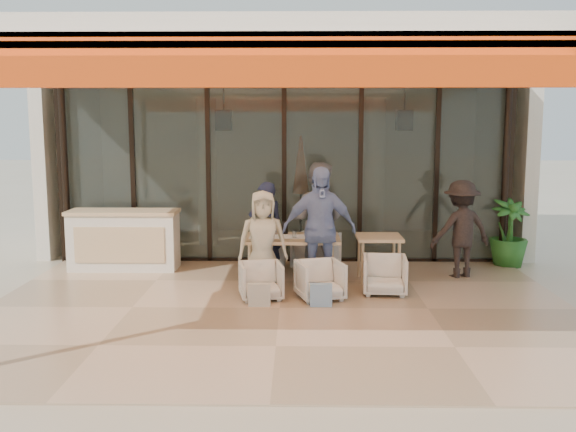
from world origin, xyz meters
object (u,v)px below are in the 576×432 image
chair_far_right (316,249)px  potted_palm (509,232)px  standing_woman (461,229)px  host_counter (124,240)px  dining_table (291,240)px  chair_near_right (320,279)px  chair_near_left (261,279)px  side_table (379,243)px  diner_cream (263,241)px  diner_navy (266,229)px  side_chair (385,273)px  diner_periwinkle (319,230)px  diner_grey (317,220)px  chair_far_left (267,252)px

chair_far_right → potted_palm: (3.38, 0.34, 0.25)m
potted_palm → standing_woman: bearing=-140.4°
host_counter → dining_table: (2.85, -0.85, 0.16)m
chair_far_right → chair_near_right: size_ratio=1.13×
chair_near_left → side_table: (1.80, 1.06, 0.34)m
diner_cream → side_table: 1.89m
diner_navy → side_table: 1.84m
host_counter → side_chair: size_ratio=2.89×
chair_near_right → potted_palm: potted_palm is taller
chair_far_right → standing_woman: size_ratio=0.44×
chair_far_right → diner_periwinkle: size_ratio=0.38×
diner_grey → potted_palm: 3.49m
host_counter → chair_near_right: size_ratio=2.96×
side_table → standing_woman: (1.36, 0.31, 0.16)m
host_counter → diner_navy: (2.43, -0.41, 0.25)m
dining_table → chair_near_left: bearing=-113.3°
side_chair → diner_navy: bearing=153.6°
side_table → side_chair: (0.00, -0.75, -0.32)m
dining_table → potted_palm: size_ratio=1.25×
diner_grey → diner_cream: size_ratio=1.24×
chair_near_left → standing_woman: size_ratio=0.37×
chair_far_left → diner_navy: diner_navy is taller
dining_table → diner_navy: bearing=132.8°
chair_far_left → side_table: bearing=156.0°
diner_periwinkle → standing_woman: size_ratio=1.17×
chair_far_left → host_counter: bearing=3.3°
chair_far_left → standing_woman: 3.24m
chair_near_right → standing_woman: standing_woman is taller
diner_cream → diner_periwinkle: bearing=-7.1°
chair_far_right → diner_grey: size_ratio=0.38×
diner_grey → side_chair: bearing=148.5°
side_chair → potted_palm: (2.42, 1.93, 0.28)m
diner_grey → potted_palm: (3.38, 0.84, -0.34)m
diner_navy → diner_cream: bearing=70.1°
side_chair → diner_periwinkle: bearing=173.5°
chair_near_right → diner_navy: (-0.84, 1.40, 0.47)m
diner_grey → potted_palm: bearing=-148.7°
chair_far_left → diner_periwinkle: size_ratio=0.33×
host_counter → chair_near_left: (2.43, -1.81, -0.23)m
diner_periwinkle → side_table: (0.96, 0.56, -0.30)m
potted_palm → chair_near_right: bearing=-146.4°
chair_near_right → diner_navy: bearing=104.4°
chair_near_right → diner_periwinkle: size_ratio=0.33×
diner_navy → diner_periwinkle: size_ratio=0.84×
chair_far_left → chair_near_right: 2.08m
potted_palm → diner_cream: bearing=-157.6°
diner_grey → side_chair: 1.58m
chair_near_left → diner_cream: (0.00, 0.50, 0.46)m
host_counter → diner_cream: diner_cream is taller
host_counter → standing_woman: (5.59, -0.44, 0.27)m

